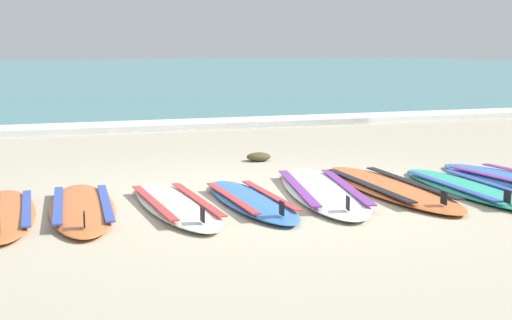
{
  "coord_description": "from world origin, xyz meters",
  "views": [
    {
      "loc": [
        -2.41,
        -6.31,
        1.38
      ],
      "look_at": [
        0.09,
        0.61,
        0.25
      ],
      "focal_mm": 52.71,
      "sensor_mm": 36.0,
      "label": 1
    }
  ],
  "objects_px": {
    "surfboard_6": "(389,187)",
    "surfboard_4": "(251,200)",
    "surfboard_3": "(176,205)",
    "surfboard_7": "(470,188)",
    "surfboard_5": "(322,190)",
    "surfboard_2": "(82,208)",
    "surfboard_1": "(3,213)"
  },
  "relations": [
    {
      "from": "surfboard_2",
      "to": "surfboard_3",
      "type": "relative_size",
      "value": 1.04
    },
    {
      "from": "surfboard_2",
      "to": "surfboard_6",
      "type": "height_order",
      "value": "same"
    },
    {
      "from": "surfboard_2",
      "to": "surfboard_6",
      "type": "distance_m",
      "value": 2.87
    },
    {
      "from": "surfboard_2",
      "to": "surfboard_7",
      "type": "bearing_deg",
      "value": -6.11
    },
    {
      "from": "surfboard_2",
      "to": "surfboard_6",
      "type": "xyz_separation_m",
      "value": [
        2.87,
        -0.07,
        -0.0
      ]
    },
    {
      "from": "surfboard_7",
      "to": "surfboard_4",
      "type": "bearing_deg",
      "value": 175.16
    },
    {
      "from": "surfboard_2",
      "to": "surfboard_5",
      "type": "relative_size",
      "value": 0.83
    },
    {
      "from": "surfboard_5",
      "to": "surfboard_3",
      "type": "bearing_deg",
      "value": -174.04
    },
    {
      "from": "surfboard_2",
      "to": "surfboard_4",
      "type": "xyz_separation_m",
      "value": [
        1.42,
        -0.2,
        0.0
      ]
    },
    {
      "from": "surfboard_4",
      "to": "surfboard_3",
      "type": "bearing_deg",
      "value": 175.79
    },
    {
      "from": "surfboard_6",
      "to": "surfboard_4",
      "type": "bearing_deg",
      "value": -174.99
    },
    {
      "from": "surfboard_3",
      "to": "surfboard_4",
      "type": "bearing_deg",
      "value": -4.21
    },
    {
      "from": "surfboard_1",
      "to": "surfboard_6",
      "type": "xyz_separation_m",
      "value": [
        3.5,
        -0.07,
        -0.0
      ]
    },
    {
      "from": "surfboard_1",
      "to": "surfboard_7",
      "type": "xyz_separation_m",
      "value": [
        4.19,
        -0.38,
        0.0
      ]
    },
    {
      "from": "surfboard_3",
      "to": "surfboard_6",
      "type": "distance_m",
      "value": 2.11
    },
    {
      "from": "surfboard_7",
      "to": "surfboard_6",
      "type": "bearing_deg",
      "value": 156.01
    },
    {
      "from": "surfboard_3",
      "to": "surfboard_7",
      "type": "height_order",
      "value": "same"
    },
    {
      "from": "surfboard_3",
      "to": "surfboard_6",
      "type": "bearing_deg",
      "value": 2.12
    },
    {
      "from": "surfboard_3",
      "to": "surfboard_5",
      "type": "xyz_separation_m",
      "value": [
        1.44,
        0.15,
        -0.0
      ]
    },
    {
      "from": "surfboard_1",
      "to": "surfboard_4",
      "type": "relative_size",
      "value": 1.03
    },
    {
      "from": "surfboard_1",
      "to": "surfboard_3",
      "type": "relative_size",
      "value": 0.97
    },
    {
      "from": "surfboard_3",
      "to": "surfboard_4",
      "type": "xyz_separation_m",
      "value": [
        0.66,
        -0.05,
        0.0
      ]
    },
    {
      "from": "surfboard_1",
      "to": "surfboard_2",
      "type": "bearing_deg",
      "value": 0.37
    },
    {
      "from": "surfboard_2",
      "to": "surfboard_3",
      "type": "xyz_separation_m",
      "value": [
        0.76,
        -0.15,
        0.0
      ]
    },
    {
      "from": "surfboard_4",
      "to": "surfboard_5",
      "type": "relative_size",
      "value": 0.75
    },
    {
      "from": "surfboard_1",
      "to": "surfboard_7",
      "type": "distance_m",
      "value": 4.2
    },
    {
      "from": "surfboard_2",
      "to": "surfboard_5",
      "type": "height_order",
      "value": "same"
    },
    {
      "from": "surfboard_1",
      "to": "surfboard_5",
      "type": "xyz_separation_m",
      "value": [
        2.83,
        0.0,
        -0.0
      ]
    },
    {
      "from": "surfboard_3",
      "to": "surfboard_7",
      "type": "xyz_separation_m",
      "value": [
        2.8,
        -0.23,
        0.0
      ]
    },
    {
      "from": "surfboard_7",
      "to": "surfboard_2",
      "type": "bearing_deg",
      "value": 173.89
    },
    {
      "from": "surfboard_4",
      "to": "surfboard_5",
      "type": "distance_m",
      "value": 0.8
    },
    {
      "from": "surfboard_5",
      "to": "surfboard_6",
      "type": "relative_size",
      "value": 1.03
    }
  ]
}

